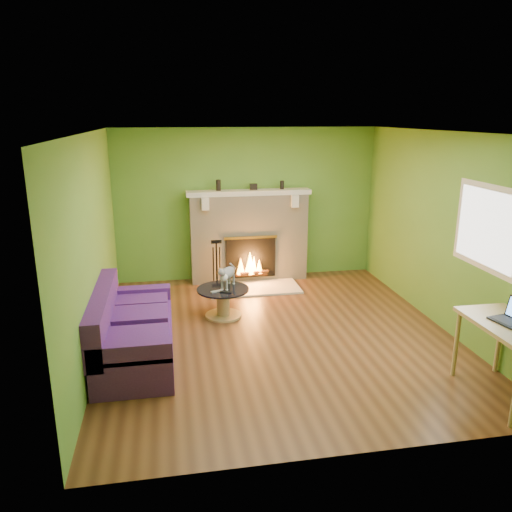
{
  "coord_description": "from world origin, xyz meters",
  "views": [
    {
      "loc": [
        -1.35,
        -5.94,
        2.8
      ],
      "look_at": [
        -0.22,
        0.4,
        0.97
      ],
      "focal_mm": 35.0,
      "sensor_mm": 36.0,
      "label": 1
    }
  ],
  "objects_px": {
    "desk": "(511,333)",
    "sofa": "(130,332)",
    "coffee_table": "(223,300)",
    "cat": "(228,275)"
  },
  "relations": [
    {
      "from": "sofa",
      "to": "cat",
      "type": "height_order",
      "value": "sofa"
    },
    {
      "from": "coffee_table",
      "to": "desk",
      "type": "height_order",
      "value": "desk"
    },
    {
      "from": "coffee_table",
      "to": "cat",
      "type": "xyz_separation_m",
      "value": [
        0.08,
        0.05,
        0.35
      ]
    },
    {
      "from": "sofa",
      "to": "coffee_table",
      "type": "height_order",
      "value": "sofa"
    },
    {
      "from": "coffee_table",
      "to": "cat",
      "type": "height_order",
      "value": "cat"
    },
    {
      "from": "desk",
      "to": "cat",
      "type": "xyz_separation_m",
      "value": [
        -2.51,
        2.67,
        -0.11
      ]
    },
    {
      "from": "sofa",
      "to": "desk",
      "type": "xyz_separation_m",
      "value": [
        3.81,
        -1.55,
        0.38
      ]
    },
    {
      "from": "desk",
      "to": "sofa",
      "type": "bearing_deg",
      "value": 157.82
    },
    {
      "from": "sofa",
      "to": "coffee_table",
      "type": "relative_size",
      "value": 2.53
    },
    {
      "from": "desk",
      "to": "cat",
      "type": "bearing_deg",
      "value": 133.19
    }
  ]
}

